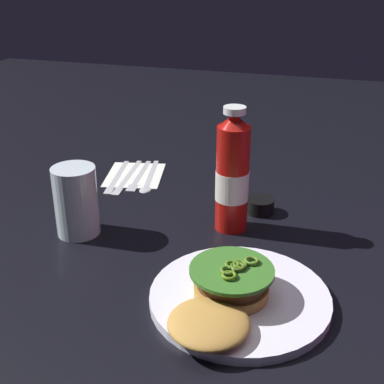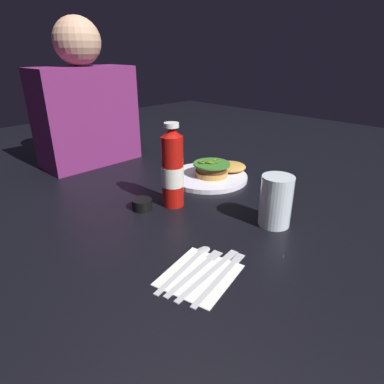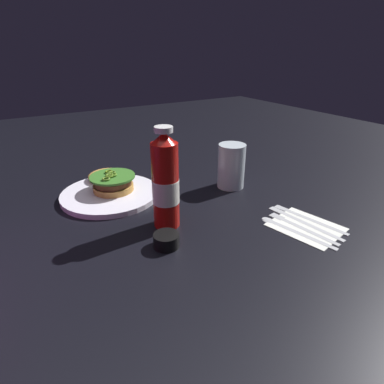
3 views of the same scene
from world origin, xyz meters
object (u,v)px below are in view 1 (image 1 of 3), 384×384
object	(u,v)px
condiment_cup	(260,206)
spoon_utensil	(149,179)
dinner_plate	(240,297)
ketchup_bottle	(232,175)
water_glass	(76,201)
napkin	(135,175)
butter_knife	(116,177)
steak_knife	(126,178)
fork_utensil	(138,177)
burger_sandwich	(224,295)

from	to	relation	value
condiment_cup	spoon_utensil	bearing A→B (deg)	-106.67
dinner_plate	spoon_utensil	xyz separation A→B (m)	(-0.40, -0.31, -0.00)
ketchup_bottle	water_glass	world-z (taller)	ketchup_bottle
napkin	butter_knife	size ratio (longest dim) A/B	0.78
steak_knife	butter_knife	bearing A→B (deg)	-79.12
steak_knife	fork_utensil	size ratio (longest dim) A/B	1.12
burger_sandwich	fork_utensil	world-z (taller)	burger_sandwich
dinner_plate	napkin	xyz separation A→B (m)	(-0.42, -0.35, -0.01)
butter_knife	condiment_cup	bearing A→B (deg)	78.81
water_glass	steak_knife	distance (m)	0.27
butter_knife	steak_knife	world-z (taller)	same
napkin	spoon_utensil	distance (m)	0.05
burger_sandwich	water_glass	bearing A→B (deg)	-116.36
water_glass	fork_utensil	xyz separation A→B (m)	(-0.28, 0.01, -0.06)
water_glass	fork_utensil	world-z (taller)	water_glass
butter_knife	spoon_utensil	bearing A→B (deg)	99.36
butter_knife	spoon_utensil	size ratio (longest dim) A/B	1.03
water_glass	napkin	distance (m)	0.30
dinner_plate	water_glass	distance (m)	0.37
butter_knife	fork_utensil	size ratio (longest dim) A/B	1.07
burger_sandwich	spoon_utensil	bearing A→B (deg)	-146.36
dinner_plate	butter_knife	bearing A→B (deg)	-134.84
condiment_cup	steak_knife	xyz separation A→B (m)	(-0.08, -0.34, -0.01)
condiment_cup	fork_utensil	distance (m)	0.32
fork_utensil	butter_knife	bearing A→B (deg)	-70.01
spoon_utensil	dinner_plate	bearing A→B (deg)	37.69
butter_knife	fork_utensil	bearing A→B (deg)	109.99
water_glass	napkin	bearing A→B (deg)	-178.67
water_glass	fork_utensil	bearing A→B (deg)	178.19
burger_sandwich	water_glass	distance (m)	0.37
water_glass	steak_knife	world-z (taller)	water_glass
ketchup_bottle	fork_utensil	xyz separation A→B (m)	(-0.17, -0.27, -0.11)
condiment_cup	napkin	distance (m)	0.34
fork_utensil	burger_sandwich	bearing A→B (deg)	35.96
burger_sandwich	ketchup_bottle	xyz separation A→B (m)	(-0.27, -0.05, 0.08)
ketchup_bottle	condiment_cup	world-z (taller)	ketchup_bottle
butter_knife	spoon_utensil	world-z (taller)	same
burger_sandwich	steak_knife	bearing A→B (deg)	-141.07
water_glass	fork_utensil	size ratio (longest dim) A/B	0.72
fork_utensil	dinner_plate	bearing A→B (deg)	39.93
dinner_plate	spoon_utensil	size ratio (longest dim) A/B	1.44
steak_knife	napkin	bearing A→B (deg)	161.55
condiment_cup	napkin	world-z (taller)	condiment_cup
napkin	steak_knife	world-z (taller)	steak_knife
ketchup_bottle	butter_knife	xyz separation A→B (m)	(-0.15, -0.32, -0.11)
steak_knife	spoon_utensil	bearing A→B (deg)	98.68
ketchup_bottle	napkin	size ratio (longest dim) A/B	1.57
ketchup_bottle	fork_utensil	bearing A→B (deg)	-122.66
napkin	fork_utensil	distance (m)	0.02
water_glass	butter_knife	world-z (taller)	water_glass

